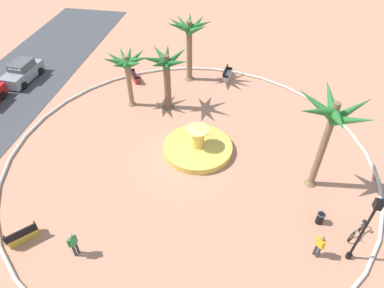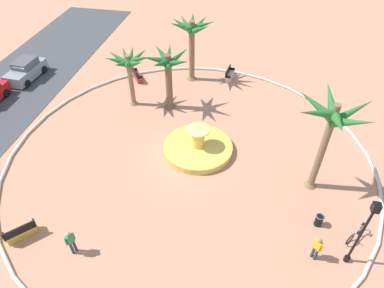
% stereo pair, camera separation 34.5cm
% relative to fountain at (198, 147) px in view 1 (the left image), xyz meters
% --- Properties ---
extents(ground_plane, '(80.00, 80.00, 0.00)m').
position_rel_fountain_xyz_m(ground_plane, '(-0.77, 0.42, -0.29)').
color(ground_plane, tan).
extents(plaza_curb, '(23.69, 23.69, 0.20)m').
position_rel_fountain_xyz_m(plaza_curb, '(-0.77, 0.42, -0.19)').
color(plaza_curb, silver).
rests_on(plaza_curb, ground).
extents(fountain, '(4.64, 4.64, 1.87)m').
position_rel_fountain_xyz_m(fountain, '(0.00, 0.00, 0.00)').
color(fountain, gold).
rests_on(fountain, ground).
extents(palm_tree_near_fountain, '(3.38, 3.42, 4.44)m').
position_rel_fountain_xyz_m(palm_tree_near_fountain, '(4.40, 5.98, 3.20)').
color(palm_tree_near_fountain, '#8E6B4C').
rests_on(palm_tree_near_fountain, ground).
extents(palm_tree_by_curb, '(3.71, 3.69, 4.68)m').
position_rel_fountain_xyz_m(palm_tree_by_curb, '(4.56, 3.09, 3.11)').
color(palm_tree_by_curb, brown).
rests_on(palm_tree_by_curb, ground).
extents(palm_tree_mid_plaza, '(3.73, 3.70, 5.42)m').
position_rel_fountain_xyz_m(palm_tree_mid_plaza, '(9.06, 2.23, 3.83)').
color(palm_tree_mid_plaza, brown).
rests_on(palm_tree_mid_plaza, ground).
extents(palm_tree_far_side, '(4.40, 4.10, 6.19)m').
position_rel_fountain_xyz_m(palm_tree_far_side, '(-1.77, -7.20, 4.52)').
color(palm_tree_far_side, brown).
rests_on(palm_tree_far_side, ground).
extents(bench_east, '(1.49, 1.47, 1.00)m').
position_rel_fountain_xyz_m(bench_east, '(-8.38, 7.80, 0.06)').
color(bench_east, gold).
rests_on(bench_east, ground).
extents(bench_west, '(1.59, 1.35, 1.00)m').
position_rel_fountain_xyz_m(bench_west, '(8.01, 6.87, 0.06)').
color(bench_west, '#B73D33').
rests_on(bench_west, ground).
extents(bench_north, '(1.65, 0.72, 1.00)m').
position_rel_fountain_xyz_m(bench_north, '(9.70, -1.03, 0.06)').
color(bench_north, beige).
rests_on(bench_north, ground).
extents(lamppost, '(0.32, 0.32, 4.56)m').
position_rel_fountain_xyz_m(lamppost, '(-6.49, -8.69, 2.38)').
color(lamppost, black).
rests_on(lamppost, ground).
extents(trash_bin, '(0.46, 0.46, 0.73)m').
position_rel_fountain_xyz_m(trash_bin, '(-4.57, -7.45, 0.10)').
color(trash_bin, black).
rests_on(trash_bin, ground).
extents(bicycle_red_frame, '(1.34, 1.17, 0.94)m').
position_rel_fountain_xyz_m(bicycle_red_frame, '(-5.06, -9.27, 0.10)').
color(bicycle_red_frame, black).
rests_on(bicycle_red_frame, ground).
extents(person_cyclist_helmet, '(0.39, 0.41, 1.63)m').
position_rel_fountain_xyz_m(person_cyclist_helmet, '(-6.65, -7.08, 0.63)').
color(person_cyclist_helmet, '#33333D').
rests_on(person_cyclist_helmet, ground).
extents(person_cyclist_photo, '(0.48, 0.34, 1.67)m').
position_rel_fountain_xyz_m(person_cyclist_photo, '(-8.67, 4.72, 0.65)').
color(person_cyclist_photo, '#33333D').
rests_on(person_cyclist_photo, ground).
extents(parked_car_third, '(4.09, 2.10, 1.67)m').
position_rel_fountain_xyz_m(parked_car_third, '(6.37, 16.38, 0.49)').
color(parked_car_third, gray).
rests_on(parked_car_third, ground).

